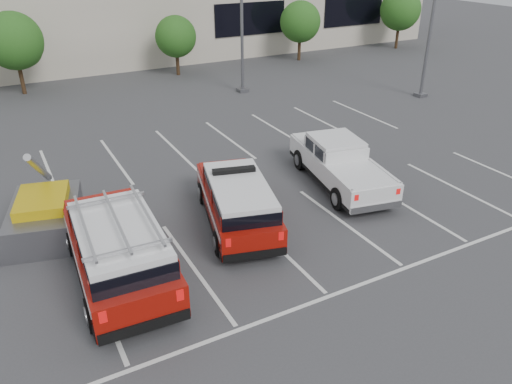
# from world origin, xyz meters

# --- Properties ---
(ground) EXTENTS (120.00, 120.00, 0.00)m
(ground) POSITION_xyz_m (0.00, 0.00, 0.00)
(ground) COLOR #3B3B3E
(ground) RESTS_ON ground
(stall_markings) EXTENTS (23.00, 15.00, 0.01)m
(stall_markings) POSITION_xyz_m (0.00, 4.50, 0.01)
(stall_markings) COLOR silver
(stall_markings) RESTS_ON ground
(tree_mid_left) EXTENTS (3.37, 3.37, 4.85)m
(tree_mid_left) POSITION_xyz_m (-4.91, 22.05, 3.04)
(tree_mid_left) COLOR #3F2B19
(tree_mid_left) RESTS_ON ground
(tree_mid_right) EXTENTS (2.77, 2.77, 3.99)m
(tree_mid_right) POSITION_xyz_m (5.09, 22.05, 2.50)
(tree_mid_right) COLOR #3F2B19
(tree_mid_right) RESTS_ON ground
(tree_right) EXTENTS (3.07, 3.07, 4.42)m
(tree_right) POSITION_xyz_m (15.09, 22.05, 2.77)
(tree_right) COLOR #3F2B19
(tree_right) RESTS_ON ground
(tree_far_right) EXTENTS (3.37, 3.37, 4.85)m
(tree_far_right) POSITION_xyz_m (25.09, 22.05, 3.04)
(tree_far_right) COLOR #3F2B19
(tree_far_right) RESTS_ON ground
(light_pole_mid) EXTENTS (0.90, 0.60, 10.24)m
(light_pole_mid) POSITION_xyz_m (7.00, 16.00, 5.19)
(light_pole_mid) COLOR #59595E
(light_pole_mid) RESTS_ON ground
(light_pole_right) EXTENTS (0.90, 0.60, 10.24)m
(light_pole_right) POSITION_xyz_m (16.00, 10.00, 5.19)
(light_pole_right) COLOR #59595E
(light_pole_right) RESTS_ON ground
(fire_chief_suv) EXTENTS (3.20, 5.58, 1.85)m
(fire_chief_suv) POSITION_xyz_m (-0.47, 1.70, 0.76)
(fire_chief_suv) COLOR maroon
(fire_chief_suv) RESTS_ON ground
(white_pickup) EXTENTS (3.00, 5.92, 1.73)m
(white_pickup) POSITION_xyz_m (4.36, 2.62, 0.69)
(white_pickup) COLOR silver
(white_pickup) RESTS_ON ground
(ladder_suv) EXTENTS (2.48, 5.74, 2.22)m
(ladder_suv) POSITION_xyz_m (-4.66, 0.49, 0.89)
(ladder_suv) COLOR maroon
(ladder_suv) RESTS_ON ground
(utility_rig) EXTENTS (3.69, 3.75, 3.04)m
(utility_rig) POSITION_xyz_m (-6.22, 4.09, 0.61)
(utility_rig) COLOR #59595E
(utility_rig) RESTS_ON ground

